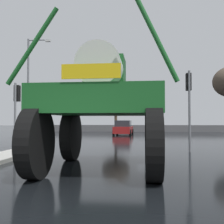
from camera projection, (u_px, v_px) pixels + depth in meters
ground_plane at (121, 139)px, 22.29m from camera, size 120.00×120.00×0.00m
oversize_sprayer at (103, 106)px, 8.69m from camera, size 4.40×5.37×4.57m
sedan_ahead at (123, 128)px, 29.27m from camera, size 2.04×4.18×1.52m
traffic_signal_near_left at (17, 101)px, 14.36m from camera, size 0.24×0.54×3.44m
traffic_signal_near_right at (189, 93)px, 13.40m from camera, size 0.24×0.54×3.91m
streetlight_far_left at (30, 82)px, 25.95m from camera, size 2.25×0.24×9.22m
bare_tree_far_center at (116, 92)px, 40.95m from camera, size 4.15×4.15×7.55m
roadside_barrier at (130, 128)px, 37.53m from camera, size 29.56×0.24×0.90m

